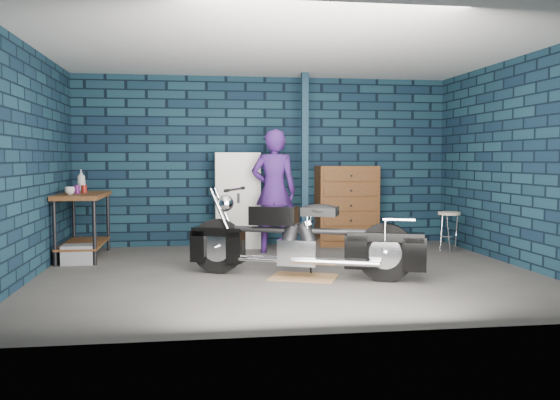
{
  "coord_description": "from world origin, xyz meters",
  "views": [
    {
      "loc": [
        -1.13,
        -7.02,
        1.39
      ],
      "look_at": [
        -0.07,
        0.3,
        0.88
      ],
      "focal_mm": 38.0,
      "sensor_mm": 36.0,
      "label": 1
    }
  ],
  "objects_px": {
    "locker": "(237,200)",
    "tool_chest": "(347,206)",
    "storage_bin": "(78,254)",
    "shop_stool": "(449,232)",
    "workbench": "(83,226)",
    "motorcycle": "(304,233)",
    "person": "(274,191)"
  },
  "relations": [
    {
      "from": "motorcycle",
      "to": "tool_chest",
      "type": "distance_m",
      "value": 2.75
    },
    {
      "from": "storage_bin",
      "to": "shop_stool",
      "type": "relative_size",
      "value": 0.68
    },
    {
      "from": "tool_chest",
      "to": "shop_stool",
      "type": "bearing_deg",
      "value": -34.06
    },
    {
      "from": "person",
      "to": "shop_stool",
      "type": "bearing_deg",
      "value": -178.77
    },
    {
      "from": "locker",
      "to": "person",
      "type": "bearing_deg",
      "value": -49.38
    },
    {
      "from": "motorcycle",
      "to": "locker",
      "type": "distance_m",
      "value": 2.57
    },
    {
      "from": "storage_bin",
      "to": "person",
      "type": "bearing_deg",
      "value": 12.5
    },
    {
      "from": "storage_bin",
      "to": "shop_stool",
      "type": "height_order",
      "value": "shop_stool"
    },
    {
      "from": "locker",
      "to": "tool_chest",
      "type": "height_order",
      "value": "locker"
    },
    {
      "from": "shop_stool",
      "to": "motorcycle",
      "type": "bearing_deg",
      "value": -147.67
    },
    {
      "from": "workbench",
      "to": "shop_stool",
      "type": "xyz_separation_m",
      "value": [
        5.31,
        -0.22,
        -0.16
      ]
    },
    {
      "from": "person",
      "to": "locker",
      "type": "height_order",
      "value": "person"
    },
    {
      "from": "person",
      "to": "locker",
      "type": "relative_size",
      "value": 1.23
    },
    {
      "from": "shop_stool",
      "to": "person",
      "type": "bearing_deg",
      "value": 172.98
    },
    {
      "from": "storage_bin",
      "to": "shop_stool",
      "type": "distance_m",
      "value": 5.3
    },
    {
      "from": "motorcycle",
      "to": "locker",
      "type": "height_order",
      "value": "locker"
    },
    {
      "from": "motorcycle",
      "to": "tool_chest",
      "type": "xyz_separation_m",
      "value": [
        1.16,
        2.49,
        0.12
      ]
    },
    {
      "from": "tool_chest",
      "to": "shop_stool",
      "type": "relative_size",
      "value": 2.13
    },
    {
      "from": "locker",
      "to": "motorcycle",
      "type": "bearing_deg",
      "value": -76.43
    },
    {
      "from": "tool_chest",
      "to": "shop_stool",
      "type": "height_order",
      "value": "tool_chest"
    },
    {
      "from": "workbench",
      "to": "person",
      "type": "relative_size",
      "value": 0.77
    },
    {
      "from": "workbench",
      "to": "storage_bin",
      "type": "bearing_deg",
      "value": -87.71
    },
    {
      "from": "tool_chest",
      "to": "shop_stool",
      "type": "xyz_separation_m",
      "value": [
        1.34,
        -0.9,
        -0.34
      ]
    },
    {
      "from": "motorcycle",
      "to": "locker",
      "type": "relative_size",
      "value": 1.6
    },
    {
      "from": "locker",
      "to": "shop_stool",
      "type": "xyz_separation_m",
      "value": [
        3.1,
        -0.9,
        -0.44
      ]
    },
    {
      "from": "workbench",
      "to": "shop_stool",
      "type": "height_order",
      "value": "workbench"
    },
    {
      "from": "workbench",
      "to": "locker",
      "type": "relative_size",
      "value": 0.94
    },
    {
      "from": "motorcycle",
      "to": "shop_stool",
      "type": "height_order",
      "value": "motorcycle"
    },
    {
      "from": "shop_stool",
      "to": "locker",
      "type": "bearing_deg",
      "value": 163.73
    },
    {
      "from": "person",
      "to": "shop_stool",
      "type": "xyz_separation_m",
      "value": [
        2.6,
        -0.32,
        -0.61
      ]
    },
    {
      "from": "motorcycle",
      "to": "person",
      "type": "distance_m",
      "value": 1.94
    },
    {
      "from": "motorcycle",
      "to": "storage_bin",
      "type": "relative_size",
      "value": 5.82
    }
  ]
}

